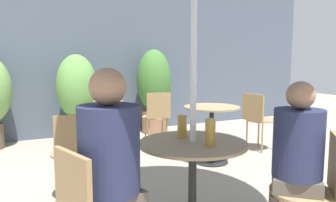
{
  "coord_description": "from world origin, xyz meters",
  "views": [
    {
      "loc": [
        -1.1,
        -1.88,
        1.3
      ],
      "look_at": [
        0.07,
        0.49,
        0.97
      ],
      "focal_mm": 35.0,
      "sensor_mm": 36.0,
      "label": 1
    }
  ],
  "objects": [
    {
      "name": "cafe_table_far",
      "position": [
        1.21,
        1.54,
        0.53
      ],
      "size": [
        0.71,
        0.71,
        0.72
      ],
      "color": "black",
      "rests_on": "ground_plane"
    },
    {
      "name": "seated_person_0",
      "position": [
        -0.59,
        -0.12,
        0.74
      ],
      "size": [
        0.4,
        0.38,
        1.26
      ],
      "rotation": [
        0.0,
        0.0,
        1.87
      ],
      "color": "brown",
      "rests_on": "ground_plane"
    },
    {
      "name": "bistro_chair_1",
      "position": [
        0.68,
        -0.48,
        0.51
      ],
      "size": [
        0.48,
        0.48,
        0.83
      ],
      "rotation": [
        0.0,
        0.0,
        -2.32
      ],
      "color": "#997F56",
      "rests_on": "ground_plane"
    },
    {
      "name": "seated_person_1",
      "position": [
        0.57,
        -0.38,
        0.7
      ],
      "size": [
        0.41,
        0.41,
        1.17
      ],
      "rotation": [
        0.0,
        0.0,
        3.96
      ],
      "color": "brown",
      "rests_on": "ground_plane"
    },
    {
      "name": "potted_plant_2",
      "position": [
        1.26,
        3.48,
        0.83
      ],
      "size": [
        0.62,
        0.62,
        1.5
      ],
      "color": "#93664C",
      "rests_on": "ground_plane"
    },
    {
      "name": "beer_glass_1",
      "position": [
        0.12,
        -0.06,
        0.82
      ],
      "size": [
        0.07,
        0.07,
        0.19
      ],
      "color": "#B28433",
      "rests_on": "cafe_table_near"
    },
    {
      "name": "bistro_chair_5",
      "position": [
        0.9,
        2.54,
        0.51
      ],
      "size": [
        0.43,
        0.45,
        0.83
      ],
      "rotation": [
        0.0,
        0.0,
        2.95
      ],
      "color": "#997F56",
      "rests_on": "ground_plane"
    },
    {
      "name": "potted_plant_1",
      "position": [
        -0.1,
        3.44,
        0.78
      ],
      "size": [
        0.64,
        0.64,
        1.4
      ],
      "color": "brown",
      "rests_on": "ground_plane"
    },
    {
      "name": "beer_glass_0",
      "position": [
        0.07,
        0.24,
        0.81
      ],
      "size": [
        0.07,
        0.07,
        0.17
      ],
      "color": "#B28433",
      "rests_on": "cafe_table_near"
    },
    {
      "name": "bistro_chair_3",
      "position": [
        2.1,
        1.71,
        0.51
      ],
      "size": [
        0.44,
        0.42,
        0.83
      ],
      "rotation": [
        0.0,
        0.0,
        1.76
      ],
      "color": "#997F56",
      "rests_on": "ground_plane"
    },
    {
      "name": "bistro_chair_4",
      "position": [
        -0.07,
        1.78,
        0.51
      ],
      "size": [
        0.44,
        0.46,
        0.83
      ],
      "rotation": [
        0.0,
        0.0,
        5.99
      ],
      "color": "#997F56",
      "rests_on": "ground_plane"
    },
    {
      "name": "storefront_wall",
      "position": [
        0.0,
        3.88,
        1.5
      ],
      "size": [
        10.0,
        0.06,
        3.0
      ],
      "color": "#4C5666",
      "rests_on": "ground_plane"
    },
    {
      "name": "bistro_chair_2",
      "position": [
        -0.58,
        1.1,
        0.51
      ],
      "size": [
        0.42,
        0.43,
        0.83
      ],
      "rotation": [
        0.0,
        0.0,
        3.07
      ],
      "color": "#997F56",
      "rests_on": "ground_plane"
    },
    {
      "name": "cafe_table_near",
      "position": [
        0.07,
        0.09,
        0.55
      ],
      "size": [
        0.78,
        0.78,
        0.72
      ],
      "color": "black",
      "rests_on": "ground_plane"
    }
  ]
}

